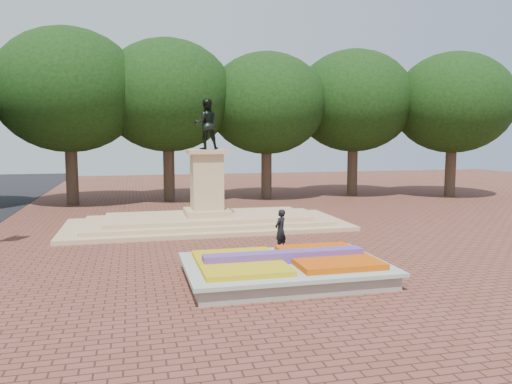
# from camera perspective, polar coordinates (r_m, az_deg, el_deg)

# --- Properties ---
(ground) EXTENTS (90.00, 90.00, 0.00)m
(ground) POSITION_cam_1_polar(r_m,az_deg,el_deg) (17.76, -1.78, -8.42)
(ground) COLOR brown
(ground) RESTS_ON ground
(flower_bed) EXTENTS (6.30, 4.30, 0.91)m
(flower_bed) POSITION_cam_1_polar(r_m,az_deg,el_deg) (16.05, 3.37, -8.64)
(flower_bed) COLOR gray
(flower_bed) RESTS_ON ground
(monument) EXTENTS (14.00, 6.00, 6.40)m
(monument) POSITION_cam_1_polar(r_m,az_deg,el_deg) (25.32, -5.62, -2.00)
(monument) COLOR tan
(monument) RESTS_ON ground
(tree_row_back) EXTENTS (44.80, 8.80, 10.43)m
(tree_row_back) POSITION_cam_1_polar(r_m,az_deg,el_deg) (35.37, -4.32, 9.74)
(tree_row_back) COLOR #3A291F
(tree_row_back) RESTS_ON ground
(pedestrian) EXTENTS (0.72, 0.70, 1.66)m
(pedestrian) POSITION_cam_1_polar(r_m,az_deg,el_deg) (19.95, 2.82, -4.36)
(pedestrian) COLOR black
(pedestrian) RESTS_ON ground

